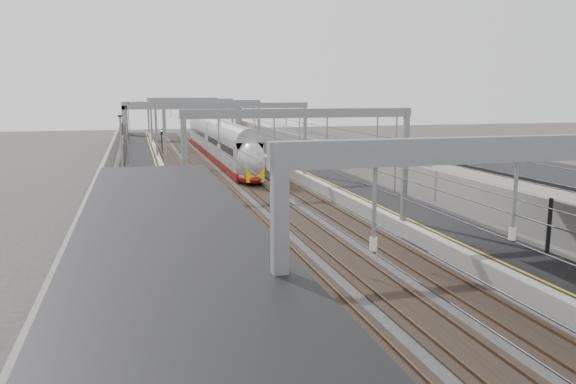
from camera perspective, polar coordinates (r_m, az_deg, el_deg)
platform_left at (r=52.94m, az=-14.25°, el=1.09°), size 4.00×120.00×1.00m
platform_right at (r=55.50m, az=2.49°, el=1.79°), size 4.00×120.00×1.00m
tracks at (r=53.71m, az=-5.67°, el=0.99°), size 11.40×140.00×0.20m
overhead_line at (r=59.63m, az=-6.84°, el=7.75°), size 13.00×140.00×6.60m
canopy_left at (r=10.87m, az=-11.06°, el=-8.03°), size 4.40×30.00×4.24m
overbridge at (r=107.73m, az=-10.64°, el=8.18°), size 22.00×2.20×6.90m
wall_left at (r=52.84m, az=-17.77°, el=2.11°), size 0.30×120.00×3.20m
wall_right at (r=56.40m, az=5.61°, el=3.01°), size 0.30×120.00×3.20m
train at (r=72.01m, az=-7.00°, el=4.85°), size 2.62×47.76×4.15m
signal_green at (r=80.83m, az=-12.71°, el=5.50°), size 0.32×0.32×3.48m
signal_red_near at (r=77.81m, az=-6.36°, el=5.52°), size 0.32×0.32×3.48m
signal_red_far at (r=76.37m, az=-4.51°, el=5.46°), size 0.32×0.32×3.48m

